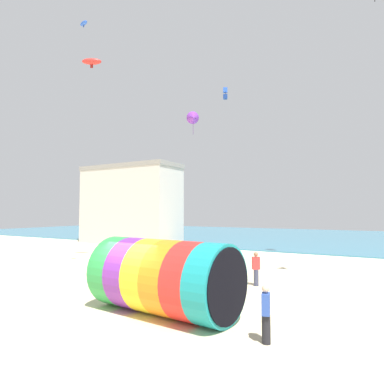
% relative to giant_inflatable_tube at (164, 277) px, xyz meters
% --- Properties ---
extents(ground_plane, '(120.00, 120.00, 0.00)m').
position_rel_giant_inflatable_tube_xyz_m(ground_plane, '(-1.11, -0.50, -1.32)').
color(ground_plane, beige).
extents(sea, '(120.00, 40.00, 0.10)m').
position_rel_giant_inflatable_tube_xyz_m(sea, '(-1.11, 40.12, -1.27)').
color(sea, teal).
rests_on(sea, ground).
extents(giant_inflatable_tube, '(5.61, 3.16, 2.64)m').
position_rel_giant_inflatable_tube_xyz_m(giant_inflatable_tube, '(0.00, 0.00, 0.00)').
color(giant_inflatable_tube, green).
rests_on(giant_inflatable_tube, ground).
extents(kite_handler, '(0.30, 0.40, 1.61)m').
position_rel_giant_inflatable_tube_xyz_m(kite_handler, '(4.01, -0.78, -0.50)').
color(kite_handler, black).
rests_on(kite_handler, ground).
extents(kite_red_parafoil, '(1.48, 1.21, 0.74)m').
position_rel_giant_inflatable_tube_xyz_m(kite_red_parafoil, '(-11.16, 6.74, 13.05)').
color(kite_red_parafoil, red).
extents(kite_blue_box, '(0.39, 0.39, 0.83)m').
position_rel_giant_inflatable_tube_xyz_m(kite_blue_box, '(-2.70, 11.08, 10.52)').
color(kite_blue_box, blue).
extents(kite_blue_parafoil, '(0.73, 0.43, 0.36)m').
position_rel_giant_inflatable_tube_xyz_m(kite_blue_parafoil, '(-8.48, 3.59, 13.56)').
color(kite_blue_parafoil, blue).
extents(kite_purple_delta, '(1.66, 1.72, 2.16)m').
position_rel_giant_inflatable_tube_xyz_m(kite_purple_delta, '(-7.69, 15.18, 10.50)').
color(kite_purple_delta, purple).
extents(bystander_near_water, '(0.42, 0.39, 1.65)m').
position_rel_giant_inflatable_tube_xyz_m(bystander_near_water, '(1.22, 6.10, -0.48)').
color(bystander_near_water, '#383D56').
rests_on(bystander_near_water, ground).
extents(promenade_building, '(11.90, 4.77, 8.98)m').
position_rel_giant_inflatable_tube_xyz_m(promenade_building, '(-19.12, 20.28, 3.18)').
color(promenade_building, beige).
rests_on(promenade_building, ground).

